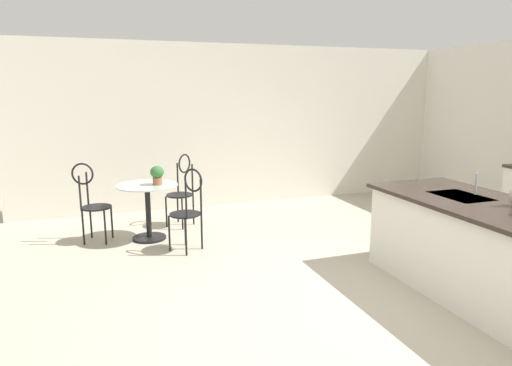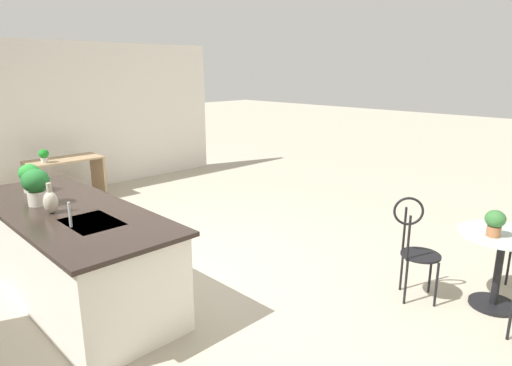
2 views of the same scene
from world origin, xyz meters
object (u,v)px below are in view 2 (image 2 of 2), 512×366
object	(u,v)px
bistro_table	(499,263)
chair_by_island	(415,244)
potted_plant_on_table	(495,221)
potted_plant_counter_near	(36,185)
potted_plant_counter_far	(30,176)
vase_on_counter	(51,202)
potted_plant_on_desk	(44,155)
writing_desk	(65,172)

from	to	relation	value
bistro_table	chair_by_island	xyz separation A→B (m)	(0.64, 0.41, 0.13)
bistro_table	potted_plant_on_table	world-z (taller)	potted_plant_on_table
chair_by_island	potted_plant_counter_near	bearing A→B (deg)	43.06
potted_plant_on_table	potted_plant_counter_far	xyz separation A→B (m)	(3.84, 2.69, 0.21)
vase_on_counter	bistro_table	bearing A→B (deg)	-135.51
bistro_table	potted_plant_on_table	xyz separation A→B (m)	(0.05, 0.13, 0.43)
potted_plant_counter_near	vase_on_counter	xyz separation A→B (m)	(-0.35, -0.00, -0.10)
potted_plant_on_desk	vase_on_counter	xyz separation A→B (m)	(-3.28, 1.08, 0.16)
potted_plant_on_table	potted_plant_counter_near	world-z (taller)	potted_plant_counter_near
potted_plant_counter_near	potted_plant_counter_far	world-z (taller)	potted_plant_counter_near
potted_plant_counter_near	writing_desk	bearing A→B (deg)	-25.05
bistro_table	potted_plant_counter_near	bearing A→B (deg)	41.33
potted_plant_counter_far	potted_plant_on_desk	world-z (taller)	potted_plant_counter_far
writing_desk	potted_plant_on_table	bearing A→B (deg)	-167.72
bistro_table	potted_plant_counter_far	distance (m)	4.84
potted_plant_counter_far	vase_on_counter	xyz separation A→B (m)	(-0.90, 0.12, -0.07)
chair_by_island	potted_plant_counter_far	distance (m)	4.08
potted_plant_counter_far	potted_plant_on_desk	distance (m)	2.58
potted_plant_counter_far	potted_plant_on_desk	size ratio (longest dim) A/B	1.39
potted_plant_counter_near	potted_plant_on_desk	distance (m)	3.13
potted_plant_on_table	vase_on_counter	size ratio (longest dim) A/B	0.86
potted_plant_counter_far	potted_plant_counter_near	bearing A→B (deg)	167.79
chair_by_island	potted_plant_on_desk	size ratio (longest dim) A/B	4.70
potted_plant_counter_near	vase_on_counter	size ratio (longest dim) A/B	1.26
writing_desk	potted_plant_counter_far	bearing A→B (deg)	152.40
bistro_table	potted_plant_on_desk	bearing A→B (deg)	16.53
writing_desk	potted_plant_counter_near	size ratio (longest dim) A/B	3.31
writing_desk	chair_by_island	bearing A→B (deg)	-169.19
chair_by_island	potted_plant_counter_far	world-z (taller)	potted_plant_counter_far
chair_by_island	writing_desk	distance (m)	5.85
writing_desk	potted_plant_counter_near	bearing A→B (deg)	154.95
chair_by_island	vase_on_counter	size ratio (longest dim) A/B	3.62
writing_desk	potted_plant_on_table	size ratio (longest dim) A/B	4.84
potted_plant_counter_near	potted_plant_on_table	bearing A→B (deg)	-139.53
chair_by_island	potted_plant_on_table	bearing A→B (deg)	-154.41
potted_plant_counter_far	vase_on_counter	bearing A→B (deg)	172.48
potted_plant_on_desk	vase_on_counter	bearing A→B (deg)	161.85
potted_plant_counter_far	potted_plant_on_desk	bearing A→B (deg)	-21.90
writing_desk	potted_plant_counter_far	xyz separation A→B (m)	(-2.50, 1.31, 0.59)
potted_plant_counter_far	potted_plant_on_desk	xyz separation A→B (m)	(2.38, -0.96, -0.23)
chair_by_island	potted_plant_on_desk	bearing A→B (deg)	14.42
writing_desk	vase_on_counter	bearing A→B (deg)	157.25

